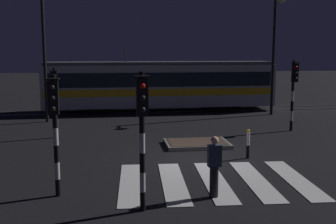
% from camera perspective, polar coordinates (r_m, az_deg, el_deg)
% --- Properties ---
extents(ground_plane, '(120.00, 120.00, 0.00)m').
position_cam_1_polar(ground_plane, '(14.96, 4.23, -6.78)').
color(ground_plane, black).
extents(rail_near, '(80.00, 0.12, 0.03)m').
position_cam_1_polar(rail_near, '(26.18, -1.05, -0.00)').
color(rail_near, '#59595E').
rests_on(rail_near, ground).
extents(rail_far, '(80.00, 0.12, 0.03)m').
position_cam_1_polar(rail_far, '(27.59, -1.40, 0.45)').
color(rail_far, '#59595E').
rests_on(rail_far, ground).
extents(crosswalk_zebra, '(6.02, 4.28, 0.02)m').
position_cam_1_polar(crosswalk_zebra, '(12.66, 6.59, -9.69)').
color(crosswalk_zebra, silver).
rests_on(crosswalk_zebra, ground).
extents(traffic_island, '(2.67, 1.76, 0.18)m').
position_cam_1_polar(traffic_island, '(17.13, 4.13, -4.47)').
color(traffic_island, slate).
rests_on(traffic_island, ground).
extents(traffic_light_corner_far_left, '(0.36, 0.42, 3.21)m').
position_cam_1_polar(traffic_light_corner_far_left, '(18.91, -15.73, 2.71)').
color(traffic_light_corner_far_left, black).
rests_on(traffic_light_corner_far_left, ground).
extents(traffic_light_corner_far_right, '(0.36, 0.42, 3.51)m').
position_cam_1_polar(traffic_light_corner_far_right, '(20.74, 17.36, 3.69)').
color(traffic_light_corner_far_right, black).
rests_on(traffic_light_corner_far_right, ground).
extents(traffic_light_corner_near_left, '(0.36, 0.42, 3.36)m').
position_cam_1_polar(traffic_light_corner_near_left, '(11.17, -15.77, -0.75)').
color(traffic_light_corner_near_left, black).
rests_on(traffic_light_corner_near_left, ground).
extents(traffic_light_kerb_mid_left, '(0.36, 0.42, 3.49)m').
position_cam_1_polar(traffic_light_kerb_mid_left, '(9.73, -3.67, -1.30)').
color(traffic_light_kerb_mid_left, black).
rests_on(traffic_light_kerb_mid_left, ground).
extents(street_lamp_trackside_right, '(0.44, 1.21, 7.15)m').
position_cam_1_polar(street_lamp_trackside_right, '(25.55, 14.98, 9.66)').
color(street_lamp_trackside_right, black).
rests_on(street_lamp_trackside_right, ground).
extents(street_lamp_trackside_left, '(0.44, 1.21, 7.80)m').
position_cam_1_polar(street_lamp_trackside_left, '(23.14, -17.30, 10.57)').
color(street_lamp_trackside_left, black).
rests_on(street_lamp_trackside_left, ground).
extents(tram, '(15.16, 2.58, 4.15)m').
position_cam_1_polar(tram, '(26.69, -1.14, 3.91)').
color(tram, '#B2BCC1').
rests_on(tram, ground).
extents(pedestrian_waiting_at_kerb, '(0.36, 0.24, 1.71)m').
position_cam_1_polar(pedestrian_waiting_at_kerb, '(11.10, 6.56, -7.65)').
color(pedestrian_waiting_at_kerb, black).
rests_on(pedestrian_waiting_at_kerb, ground).
extents(bollard_island_edge, '(0.12, 0.12, 1.11)m').
position_cam_1_polar(bollard_island_edge, '(15.30, 11.26, -4.42)').
color(bollard_island_edge, black).
rests_on(bollard_island_edge, ground).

